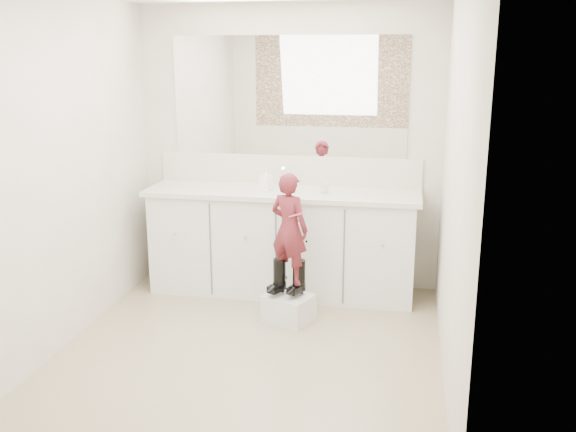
# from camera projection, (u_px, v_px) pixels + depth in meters

# --- Properties ---
(floor) EXTENTS (3.00, 3.00, 0.00)m
(floor) POSITION_uv_depth(u_px,v_px,m) (248.00, 354.00, 4.39)
(floor) COLOR #867357
(floor) RESTS_ON ground
(wall_back) EXTENTS (2.60, 0.00, 2.60)m
(wall_back) POSITION_uv_depth(u_px,v_px,m) (289.00, 148.00, 5.51)
(wall_back) COLOR beige
(wall_back) RESTS_ON floor
(wall_front) EXTENTS (2.60, 0.00, 2.60)m
(wall_front) POSITION_uv_depth(u_px,v_px,m) (154.00, 253.00, 2.66)
(wall_front) COLOR beige
(wall_front) RESTS_ON floor
(wall_left) EXTENTS (0.00, 3.00, 3.00)m
(wall_left) POSITION_uv_depth(u_px,v_px,m) (58.00, 175.00, 4.32)
(wall_left) COLOR beige
(wall_left) RESTS_ON floor
(wall_right) EXTENTS (0.00, 3.00, 3.00)m
(wall_right) POSITION_uv_depth(u_px,v_px,m) (455.00, 191.00, 3.85)
(wall_right) COLOR beige
(wall_right) RESTS_ON floor
(vanity_cabinet) EXTENTS (2.20, 0.55, 0.85)m
(vanity_cabinet) POSITION_uv_depth(u_px,v_px,m) (283.00, 244.00, 5.44)
(vanity_cabinet) COLOR silver
(vanity_cabinet) RESTS_ON floor
(countertop) EXTENTS (2.28, 0.58, 0.04)m
(countertop) POSITION_uv_depth(u_px,v_px,m) (282.00, 193.00, 5.32)
(countertop) COLOR beige
(countertop) RESTS_ON vanity_cabinet
(backsplash) EXTENTS (2.28, 0.03, 0.25)m
(backsplash) POSITION_uv_depth(u_px,v_px,m) (288.00, 170.00, 5.54)
(backsplash) COLOR beige
(backsplash) RESTS_ON countertop
(mirror) EXTENTS (2.00, 0.02, 1.00)m
(mirror) POSITION_uv_depth(u_px,v_px,m) (288.00, 97.00, 5.39)
(mirror) COLOR white
(mirror) RESTS_ON wall_back
(dot_panel) EXTENTS (2.00, 0.01, 1.20)m
(dot_panel) POSITION_uv_depth(u_px,v_px,m) (149.00, 145.00, 2.56)
(dot_panel) COLOR #472819
(dot_panel) RESTS_ON wall_front
(faucet) EXTENTS (0.08, 0.08, 0.10)m
(faucet) POSITION_uv_depth(u_px,v_px,m) (286.00, 181.00, 5.46)
(faucet) COLOR silver
(faucet) RESTS_ON countertop
(cup) EXTENTS (0.12, 0.12, 0.08)m
(cup) POSITION_uv_depth(u_px,v_px,m) (324.00, 188.00, 5.21)
(cup) COLOR beige
(cup) RESTS_ON countertop
(soap_bottle) EXTENTS (0.10, 0.11, 0.18)m
(soap_bottle) POSITION_uv_depth(u_px,v_px,m) (266.00, 179.00, 5.31)
(soap_bottle) COLOR white
(soap_bottle) RESTS_ON countertop
(step_stool) EXTENTS (0.41, 0.39, 0.21)m
(step_stool) POSITION_uv_depth(u_px,v_px,m) (289.00, 308.00, 4.90)
(step_stool) COLOR silver
(step_stool) RESTS_ON floor
(boot_left) EXTENTS (0.17, 0.21, 0.28)m
(boot_left) POSITION_uv_depth(u_px,v_px,m) (280.00, 276.00, 4.87)
(boot_left) COLOR black
(boot_left) RESTS_ON step_stool
(boot_right) EXTENTS (0.17, 0.21, 0.28)m
(boot_right) POSITION_uv_depth(u_px,v_px,m) (299.00, 278.00, 4.84)
(boot_right) COLOR black
(boot_right) RESTS_ON step_stool
(toddler) EXTENTS (0.36, 0.30, 0.84)m
(toddler) POSITION_uv_depth(u_px,v_px,m) (289.00, 229.00, 4.76)
(toddler) COLOR #982F39
(toddler) RESTS_ON step_stool
(toothbrush) EXTENTS (0.13, 0.06, 0.06)m
(toothbrush) POSITION_uv_depth(u_px,v_px,m) (297.00, 215.00, 4.64)
(toothbrush) COLOR #CD4F78
(toothbrush) RESTS_ON toddler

